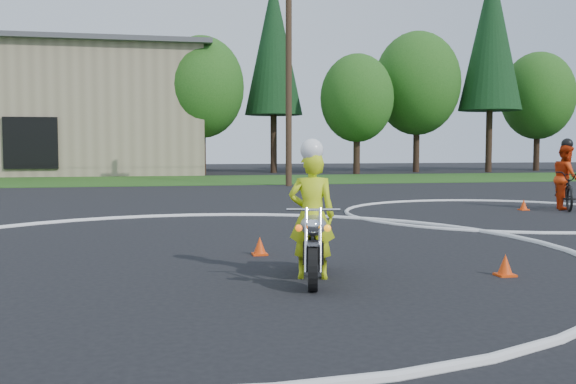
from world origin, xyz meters
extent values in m
plane|color=black|center=(0.00, 0.00, 0.00)|extent=(120.00, 120.00, 0.00)
cube|color=#1E4714|center=(0.00, 27.00, 0.01)|extent=(120.00, 10.00, 0.02)
torus|color=silver|center=(0.00, 3.00, 0.01)|extent=(12.12, 12.12, 0.12)
torus|color=silver|center=(8.00, 8.00, 0.01)|extent=(8.10, 8.10, 0.10)
cylinder|color=black|center=(1.05, 0.09, 0.29)|extent=(0.25, 0.58, 0.57)
cylinder|color=black|center=(1.37, 1.39, 0.29)|extent=(0.25, 0.58, 0.57)
cube|color=black|center=(1.22, 0.79, 0.38)|extent=(0.39, 0.58, 0.29)
ellipsoid|color=#A2A2A7|center=(1.17, 0.60, 0.75)|extent=(0.48, 0.68, 0.27)
cube|color=black|center=(1.29, 1.07, 0.71)|extent=(0.38, 0.62, 0.10)
cylinder|color=white|center=(0.98, 0.19, 0.62)|extent=(0.12, 0.34, 0.77)
cylinder|color=silver|center=(1.15, 0.15, 0.62)|extent=(0.12, 0.34, 0.77)
cube|color=silver|center=(1.04, 0.07, 0.59)|extent=(0.18, 0.24, 0.05)
cylinder|color=silver|center=(1.10, 0.32, 0.98)|extent=(0.66, 0.20, 0.03)
sphere|color=silver|center=(1.02, 0.00, 0.81)|extent=(0.17, 0.17, 0.17)
sphere|color=#E9520B|center=(0.86, 0.06, 0.78)|extent=(0.09, 0.09, 0.09)
sphere|color=orange|center=(1.19, -0.02, 0.78)|extent=(0.09, 0.09, 0.09)
cylinder|color=silver|center=(1.46, 1.12, 0.29)|extent=(0.26, 0.76, 0.08)
imported|color=#CCE418|center=(1.21, 0.84, 0.85)|extent=(0.70, 0.54, 1.69)
sphere|color=white|center=(1.20, 0.80, 1.72)|extent=(0.30, 0.30, 0.30)
imported|color=black|center=(10.44, 8.64, 0.55)|extent=(1.54, 2.20, 1.09)
imported|color=red|center=(10.44, 8.64, 0.91)|extent=(1.00, 1.09, 1.82)
sphere|color=black|center=(10.44, 8.64, 1.85)|extent=(0.32, 0.32, 0.32)
cone|color=#ED410C|center=(0.82, 2.82, 0.15)|extent=(0.22, 0.22, 0.30)
cube|color=#ED410C|center=(0.82, 2.82, 0.01)|extent=(0.24, 0.24, 0.03)
cone|color=#ED410C|center=(3.83, 0.47, 0.15)|extent=(0.22, 0.22, 0.30)
cube|color=#ED410C|center=(3.83, 0.47, 0.01)|extent=(0.24, 0.24, 0.03)
cone|color=#ED410C|center=(9.20, 8.74, 0.15)|extent=(0.22, 0.22, 0.30)
cube|color=#ED410C|center=(9.20, 8.74, 0.01)|extent=(0.24, 0.24, 0.03)
cube|color=black|center=(-8.00, 31.90, 2.00)|extent=(3.00, 0.16, 3.00)
cylinder|color=#382619|center=(2.00, 34.00, 1.62)|extent=(0.44, 0.44, 3.24)
ellipsoid|color=#1E5116|center=(2.00, 34.00, 5.58)|extent=(5.40, 5.40, 6.48)
cylinder|color=#382619|center=(7.00, 36.00, 1.98)|extent=(0.44, 0.44, 3.96)
cone|color=black|center=(7.00, 36.00, 8.63)|extent=(3.96, 3.96, 9.35)
cylinder|color=#382619|center=(12.00, 33.00, 1.44)|extent=(0.44, 0.44, 2.88)
ellipsoid|color=#1E5116|center=(12.00, 33.00, 4.96)|extent=(4.80, 4.80, 5.76)
cylinder|color=#382619|center=(17.00, 35.00, 1.80)|extent=(0.44, 0.44, 3.60)
ellipsoid|color=#1E5116|center=(17.00, 35.00, 6.20)|extent=(6.00, 6.00, 7.20)
cylinder|color=#382619|center=(22.00, 34.00, 2.16)|extent=(0.44, 0.44, 4.32)
cone|color=black|center=(22.00, 34.00, 9.42)|extent=(4.32, 4.32, 10.20)
cylinder|color=#382619|center=(27.00, 36.00, 1.62)|extent=(0.44, 0.44, 3.24)
ellipsoid|color=#1E5116|center=(27.00, 36.00, 5.58)|extent=(5.40, 5.40, 6.48)
cylinder|color=#382619|center=(-2.00, 35.00, 1.44)|extent=(0.44, 0.44, 2.88)
ellipsoid|color=#1E5116|center=(-2.00, 35.00, 4.96)|extent=(4.80, 4.80, 5.76)
cylinder|color=#473321|center=(5.00, 21.00, 5.00)|extent=(0.28, 0.28, 10.00)
camera|label=1|loc=(-0.78, -7.41, 1.75)|focal=40.00mm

